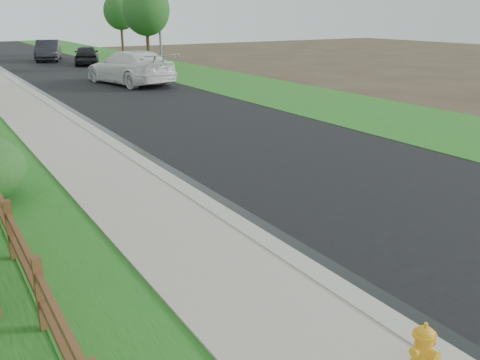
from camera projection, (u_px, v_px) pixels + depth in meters
ground at (395, 354)px, 6.33m from camera, size 120.00×120.00×0.00m
road at (66, 71)px, 36.85m from camera, size 8.00×90.00×0.02m
curb at (3, 74)px, 34.72m from camera, size 0.40×90.00×0.12m
wet_gutter at (9, 74)px, 34.91m from camera, size 0.50×90.00×0.00m
verge_far at (155, 66)px, 40.30m from camera, size 6.00×90.00×0.04m
ranch_fence at (0, 205)px, 9.49m from camera, size 0.12×16.92×1.10m
fire_hydrant at (423, 349)px, 5.79m from camera, size 0.42×0.33×0.64m
white_suv at (130, 67)px, 29.67m from camera, size 3.99×7.08×1.94m
dark_car_mid at (87, 55)px, 40.84m from camera, size 3.09×4.91×1.56m
dark_car_far at (48, 50)px, 44.18m from camera, size 3.33×5.63×1.75m
tree_mid_right at (146, 9)px, 36.14m from camera, size 3.37×3.37×6.11m
tree_far_right at (120, 11)px, 48.99m from camera, size 3.21×3.21×5.92m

